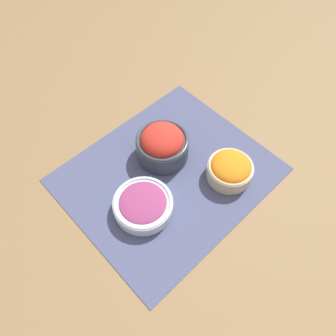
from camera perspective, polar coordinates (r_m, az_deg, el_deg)
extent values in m
plane|color=olive|center=(0.89, 0.00, -1.19)|extent=(3.00, 3.00, 0.00)
cube|color=#474C70|center=(0.89, 0.00, -1.12)|extent=(0.53, 0.45, 0.00)
cylinder|color=#333842|center=(0.90, -0.97, 3.60)|extent=(0.14, 0.14, 0.06)
torus|color=#333842|center=(0.87, -1.00, 4.87)|extent=(0.14, 0.14, 0.01)
ellipsoid|color=red|center=(0.87, -1.00, 4.87)|extent=(0.12, 0.12, 0.07)
cylinder|color=silver|center=(0.82, -4.34, -6.55)|extent=(0.15, 0.15, 0.04)
torus|color=silver|center=(0.81, -4.42, -5.98)|extent=(0.15, 0.15, 0.01)
ellipsoid|color=#93386B|center=(0.81, -4.42, -5.98)|extent=(0.12, 0.12, 0.02)
cylinder|color=#C6B28E|center=(0.88, 10.64, -0.56)|extent=(0.12, 0.12, 0.04)
torus|color=#C6B28E|center=(0.86, 10.87, 0.25)|extent=(0.12, 0.12, 0.01)
ellipsoid|color=orange|center=(0.86, 10.87, 0.25)|extent=(0.10, 0.10, 0.04)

